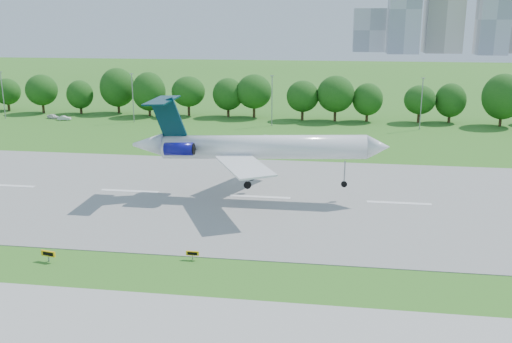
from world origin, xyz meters
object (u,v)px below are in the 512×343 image
(airliner, at_px, (250,146))
(service_vehicle_b, at_px, (53,116))
(taxi_sign_left, at_px, (48,254))
(service_vehicle_a, at_px, (64,118))

(airliner, bearing_deg, service_vehicle_b, 135.09)
(taxi_sign_left, height_order, service_vehicle_a, taxi_sign_left)
(airliner, xyz_separation_m, taxi_sign_left, (-18.11, -25.86, -6.78))
(taxi_sign_left, relative_size, service_vehicle_a, 0.53)
(service_vehicle_b, bearing_deg, airliner, -112.52)
(service_vehicle_a, height_order, service_vehicle_b, service_vehicle_b)
(service_vehicle_b, bearing_deg, service_vehicle_a, -93.07)
(airliner, height_order, service_vehicle_a, airliner)
(airliner, relative_size, service_vehicle_a, 11.23)
(service_vehicle_a, bearing_deg, service_vehicle_b, 55.60)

